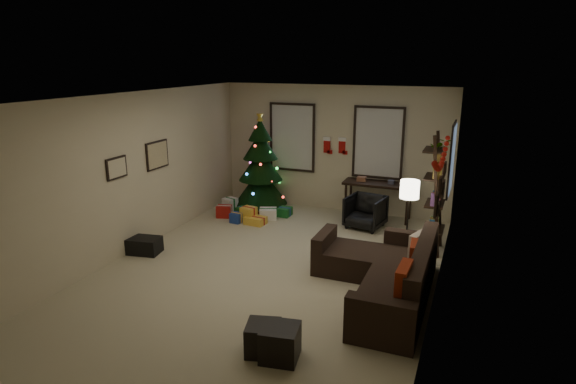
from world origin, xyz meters
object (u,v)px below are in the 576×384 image
Objects in this scene: desk at (378,187)px; desk_chair at (365,212)px; christmas_tree at (261,168)px; sofa at (387,275)px; bookshelf at (436,196)px.

desk_chair is (-0.11, -0.65, -0.35)m from desk.
desk reaches higher than desk_chair.
desk is at bearing 4.76° from christmas_tree.
christmas_tree is 0.84× the size of sofa.
bookshelf is (1.36, -0.75, 0.67)m from desk_chair.
desk_chair is 1.69m from bookshelf.
christmas_tree reaches higher than sofa.
christmas_tree is 4.58m from sofa.
bookshelf is at bearing -18.52° from desk_chair.
desk is at bearing 104.01° from sofa.
desk_chair is at bearing 109.43° from sofa.
desk_chair is (-0.92, 2.60, 0.05)m from sofa.
sofa is 2.75m from desk_chair.
sofa is 3.96× the size of desk_chair.
christmas_tree is at bearing 138.03° from sofa.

